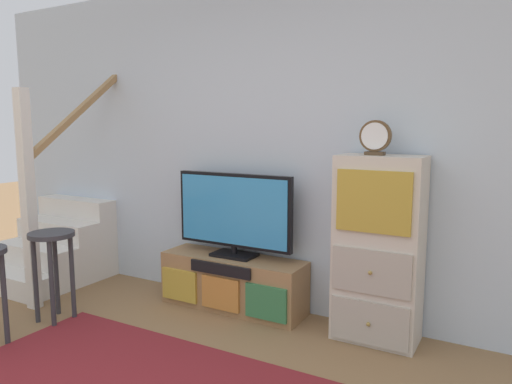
{
  "coord_description": "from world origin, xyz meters",
  "views": [
    {
      "loc": [
        1.72,
        -1.02,
        1.52
      ],
      "look_at": [
        0.04,
        1.97,
        1.03
      ],
      "focal_mm": 33.48,
      "sensor_mm": 36.0,
      "label": 1
    }
  ],
  "objects_px": {
    "media_console": "(233,283)",
    "side_cabinet": "(378,250)",
    "bar_stool_far": "(53,255)",
    "television": "(234,213)",
    "desk_clock": "(375,138)"
  },
  "relations": [
    {
      "from": "bar_stool_far",
      "to": "television",
      "type": "bearing_deg",
      "value": 40.22
    },
    {
      "from": "television",
      "to": "side_cabinet",
      "type": "xyz_separation_m",
      "value": [
        1.19,
        -0.01,
        -0.15
      ]
    },
    {
      "from": "side_cabinet",
      "to": "desk_clock",
      "type": "height_order",
      "value": "desk_clock"
    },
    {
      "from": "desk_clock",
      "to": "media_console",
      "type": "bearing_deg",
      "value": 179.76
    },
    {
      "from": "media_console",
      "to": "bar_stool_far",
      "type": "xyz_separation_m",
      "value": [
        -1.07,
        -0.88,
        0.3
      ]
    },
    {
      "from": "side_cabinet",
      "to": "media_console",
      "type": "bearing_deg",
      "value": -179.51
    },
    {
      "from": "side_cabinet",
      "to": "bar_stool_far",
      "type": "xyz_separation_m",
      "value": [
        -2.26,
        -0.89,
        -0.13
      ]
    },
    {
      "from": "television",
      "to": "desk_clock",
      "type": "xyz_separation_m",
      "value": [
        1.14,
        -0.03,
        0.62
      ]
    },
    {
      "from": "television",
      "to": "bar_stool_far",
      "type": "xyz_separation_m",
      "value": [
        -1.07,
        -0.91,
        -0.28
      ]
    },
    {
      "from": "media_console",
      "to": "side_cabinet",
      "type": "distance_m",
      "value": 1.27
    },
    {
      "from": "television",
      "to": "desk_clock",
      "type": "height_order",
      "value": "desk_clock"
    },
    {
      "from": "media_console",
      "to": "television",
      "type": "relative_size",
      "value": 1.18
    },
    {
      "from": "media_console",
      "to": "bar_stool_far",
      "type": "bearing_deg",
      "value": -140.54
    },
    {
      "from": "television",
      "to": "side_cabinet",
      "type": "distance_m",
      "value": 1.2
    },
    {
      "from": "media_console",
      "to": "side_cabinet",
      "type": "xyz_separation_m",
      "value": [
        1.19,
        0.01,
        0.43
      ]
    }
  ]
}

